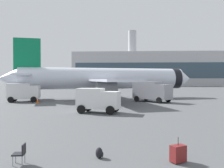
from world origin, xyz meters
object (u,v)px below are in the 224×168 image
fuel_truck (152,91)px  cargo_van (98,99)px  safety_cone_near (38,100)px  traveller_backpack (99,153)px  airplane_at_gate (104,79)px  gate_chair (21,153)px  safety_cone_far (83,96)px  rolling_suitcase (178,153)px  service_truck (23,92)px  safety_cone_mid (169,97)px

fuel_truck → cargo_van: size_ratio=1.29×
safety_cone_near → traveller_backpack: size_ratio=1.68×
safety_cone_near → airplane_at_gate: bearing=42.8°
airplane_at_gate → safety_cone_near: 12.99m
gate_chair → traveller_backpack: bearing=17.4°
safety_cone_far → gate_chair: bearing=-84.3°
safety_cone_far → rolling_suitcase: bearing=-73.7°
service_truck → safety_cone_far: size_ratio=8.44×
safety_cone_near → rolling_suitcase: rolling_suitcase is taller
airplane_at_gate → safety_cone_near: size_ratio=43.37×
service_truck → safety_cone_mid: (23.68, 5.81, -1.26)m
airplane_at_gate → cargo_van: size_ratio=7.45×
rolling_suitcase → service_truck: bearing=124.1°
safety_cone_far → gate_chair: size_ratio=0.71×
airplane_at_gate → rolling_suitcase: airplane_at_gate is taller
cargo_van → safety_cone_far: 20.60m
service_truck → rolling_suitcase: service_truck is taller
service_truck → safety_cone_far: 11.49m
safety_cone_near → rolling_suitcase: bearing=-58.7°
service_truck → fuel_truck: (20.13, 0.98, 0.16)m
cargo_van → rolling_suitcase: cargo_van is taller
cargo_van → gate_chair: cargo_van is taller
cargo_van → gate_chair: size_ratio=5.47×
cargo_van → fuel_truck: bearing=61.4°
rolling_suitcase → gate_chair: (-6.63, -0.61, 0.11)m
service_truck → safety_cone_mid: service_truck is taller
safety_cone_near → safety_cone_far: 10.94m
airplane_at_gate → safety_cone_near: airplane_at_gate is taller
safety_cone_near → gate_chair: (8.79, -26.02, 0.10)m
safety_cone_mid → traveller_backpack: bearing=-105.3°
service_truck → traveller_backpack: 30.45m
traveller_backpack → cargo_van: bearing=96.7°
cargo_van → safety_cone_near: (-10.26, 10.32, -1.05)m
safety_cone_mid → safety_cone_far: bearing=171.7°
airplane_at_gate → service_truck: (-12.07, -7.01, -2.05)m
safety_cone_mid → rolling_suitcase: bearing=-99.4°
fuel_truck → rolling_suitcase: fuel_truck is taller
safety_cone_far → gate_chair: 35.82m
fuel_truck → cargo_van: fuel_truck is taller
safety_cone_near → cargo_van: bearing=-45.2°
service_truck → rolling_suitcase: 32.59m
airplane_at_gate → traveller_backpack: 33.85m
safety_cone_near → safety_cone_mid: (20.83, 7.34, -0.05)m
cargo_van → safety_cone_far: (-5.06, 19.94, -1.15)m
traveller_backpack → safety_cone_near: bearing=115.6°
airplane_at_gate → cargo_van: (1.04, -18.87, -2.21)m
safety_cone_far → gate_chair: (3.59, -35.64, 0.20)m
safety_cone_far → traveller_backpack: size_ratio=1.26×
traveller_backpack → gate_chair: gate_chair is taller
rolling_suitcase → fuel_truck: bearing=86.2°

